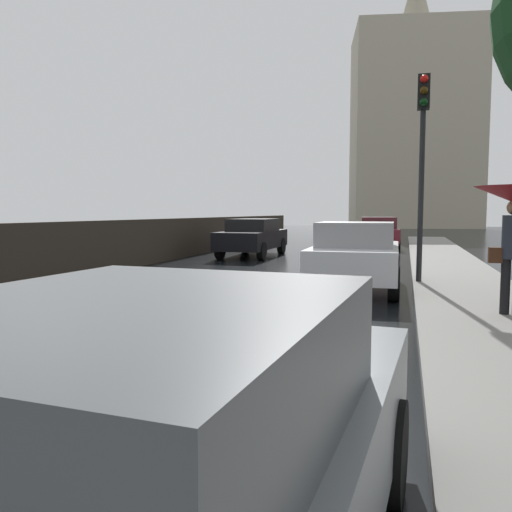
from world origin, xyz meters
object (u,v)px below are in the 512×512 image
at_px(car_maroon_behind_camera, 379,232).
at_px(traffic_light, 422,140).
at_px(car_white_near_kerb, 356,255).
at_px(car_black_far_ahead, 253,236).
at_px(car_grey_mid_road, 146,466).

height_order(car_maroon_behind_camera, traffic_light, traffic_light).
relative_size(car_white_near_kerb, car_black_far_ahead, 0.89).
xyz_separation_m(car_white_near_kerb, car_maroon_behind_camera, (-0.19, 13.70, -0.02)).
bearing_deg(car_maroon_behind_camera, car_grey_mid_road, -93.46).
distance_m(car_white_near_kerb, car_maroon_behind_camera, 13.70).
distance_m(car_black_far_ahead, car_maroon_behind_camera, 7.52).
xyz_separation_m(car_black_far_ahead, traffic_light, (5.96, -6.86, 2.53)).
distance_m(car_white_near_kerb, car_grey_mid_road, 9.66).
height_order(car_black_far_ahead, car_maroon_behind_camera, car_maroon_behind_camera).
height_order(car_grey_mid_road, car_maroon_behind_camera, car_maroon_behind_camera).
distance_m(car_black_far_ahead, traffic_light, 9.43).
relative_size(car_white_near_kerb, car_maroon_behind_camera, 0.87).
relative_size(car_black_far_ahead, car_maroon_behind_camera, 0.98).
distance_m(car_grey_mid_road, car_maroon_behind_camera, 23.36).
relative_size(car_white_near_kerb, traffic_light, 0.87).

